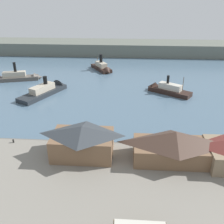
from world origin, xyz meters
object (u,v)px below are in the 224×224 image
Objects in this scene: ferry_departing_north at (165,89)px; ferry_shed_central_terminal at (175,146)px; ferry_shed_customs_shed at (83,141)px; ferry_mid_harbor at (48,90)px; ferry_near_quay at (103,68)px; mooring_post_center_east at (13,141)px; ferry_moored_east at (20,77)px.

ferry_shed_central_terminal is at bearing -94.70° from ferry_departing_north.
ferry_shed_customs_shed is 50.55m from ferry_mid_harbor.
ferry_departing_north is (4.06, 49.30, -3.77)m from ferry_shed_central_terminal.
mooring_post_center_east is at bearing -103.04° from ferry_near_quay.
ferry_departing_north is at bearing 61.28° from ferry_shed_customs_shed.
ferry_departing_north is 42.31m from ferry_near_quay.
mooring_post_center_east is at bearing 173.47° from ferry_shed_central_terminal.
ferry_near_quay is at bearing 107.87° from ferry_shed_central_terminal.
ferry_shed_central_terminal is 0.83× the size of ferry_moored_east.
ferry_shed_customs_shed is 79.02m from ferry_near_quay.
ferry_shed_customs_shed is 17.04× the size of mooring_post_center_east.
ferry_moored_east reaches higher than mooring_post_center_east.
ferry_departing_north is (46.94, 44.39, -0.22)m from mooring_post_center_east.
ferry_moored_east is (-41.06, 60.45, -3.87)m from ferry_shed_customs_shed.
ferry_shed_central_terminal reaches higher than mooring_post_center_east.
ferry_shed_central_terminal reaches higher than ferry_near_quay.
ferry_shed_central_terminal is 43.31m from mooring_post_center_east.
ferry_mid_harbor is 1.40× the size of ferry_near_quay.
ferry_departing_north reaches higher than mooring_post_center_east.
ferry_near_quay reaches higher than ferry_mid_harbor.
ferry_near_quay is (17.27, 74.54, -0.07)m from mooring_post_center_east.
ferry_near_quay is (-29.67, 30.15, 0.15)m from ferry_departing_north.
ferry_near_quay is (19.72, 33.88, 0.17)m from ferry_mid_harbor.
ferry_moored_east is at bearing 136.22° from ferry_shed_central_terminal.
mooring_post_center_east is 76.52m from ferry_near_quay.
ferry_shed_central_terminal is 22.35× the size of mooring_post_center_east.
ferry_near_quay is at bearing 92.16° from ferry_shed_customs_shed.
ferry_moored_east reaches higher than ferry_departing_north.
ferry_shed_customs_shed is 0.87× the size of ferry_near_quay.
ferry_mid_harbor is 1.02× the size of ferry_moored_east.
ferry_departing_north is at bearing 43.40° from mooring_post_center_east.
ferry_shed_central_terminal is 49.61m from ferry_departing_north.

